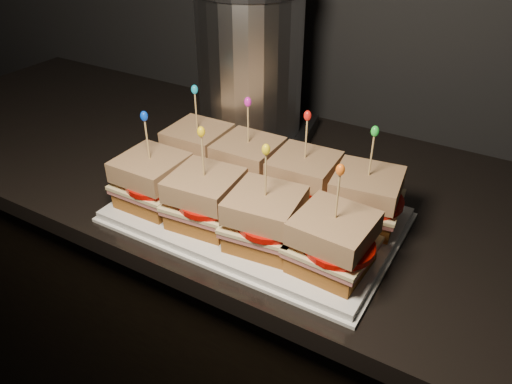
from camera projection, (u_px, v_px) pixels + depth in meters
The scene contains 62 objects.
granite_slab at pixel (417, 229), 0.86m from camera, with size 2.48×0.63×0.03m, color black.
platter at pixel (256, 215), 0.85m from camera, with size 0.46×0.28×0.02m, color white.
platter_rim at pixel (256, 218), 0.85m from camera, with size 0.47×0.30×0.01m, color white.
sandwich_0_bread_bot at pixel (200, 163), 0.95m from camera, with size 0.10×0.10×0.03m, color brown.
sandwich_0_ham at pixel (199, 154), 0.94m from camera, with size 0.11×0.11×0.01m, color #B15C5B.
sandwich_0_cheese at pixel (199, 151), 0.94m from camera, with size 0.11×0.11×0.01m, color beige.
sandwich_0_tomato at pixel (202, 150), 0.92m from camera, with size 0.10×0.10×0.01m, color #BF0B04.
sandwich_0_bread_top at pixel (198, 137), 0.92m from camera, with size 0.10×0.10×0.03m, color brown.
sandwich_0_pick at pixel (196, 113), 0.90m from camera, with size 0.00×0.00×0.09m, color tan.
sandwich_0_frill at pixel (194, 89), 0.87m from camera, with size 0.01×0.01×0.02m, color #14A2C9.
sandwich_1_bread_bot at pixel (249, 178), 0.90m from camera, with size 0.10×0.10×0.03m, color brown.
sandwich_1_ham at pixel (248, 169), 0.90m from camera, with size 0.11×0.11×0.01m, color #B15C5B.
sandwich_1_cheese at pixel (248, 166), 0.89m from camera, with size 0.11×0.11×0.01m, color beige.
sandwich_1_tomato at pixel (252, 165), 0.88m from camera, with size 0.10×0.10×0.01m, color #BF0B04.
sandwich_1_bread_top at pixel (248, 151), 0.88m from camera, with size 0.10×0.10×0.03m, color brown.
sandwich_1_pick at pixel (248, 127), 0.85m from camera, with size 0.00×0.00×0.09m, color tan.
sandwich_1_frill at pixel (248, 102), 0.83m from camera, with size 0.01×0.01×0.02m, color #D11FB0.
sandwich_2_bread_bot at pixel (303, 194), 0.86m from camera, with size 0.10×0.10×0.03m, color brown.
sandwich_2_ham at pixel (303, 185), 0.85m from camera, with size 0.11×0.11×0.01m, color #B15C5B.
sandwich_2_cheese at pixel (304, 182), 0.84m from camera, with size 0.11×0.11×0.01m, color beige.
sandwich_2_tomato at pixel (309, 182), 0.83m from camera, with size 0.10×0.10×0.01m, color #BF0B04.
sandwich_2_bread_top at pixel (304, 167), 0.83m from camera, with size 0.10×0.10×0.03m, color brown.
sandwich_2_pick at pixel (306, 141), 0.80m from camera, with size 0.00×0.00×0.09m, color tan.
sandwich_2_frill at pixel (308, 116), 0.78m from camera, with size 0.01×0.01×0.02m, color red.
sandwich_3_bread_bot at pixel (363, 213), 0.81m from camera, with size 0.10×0.10×0.03m, color brown.
sandwich_3_ham at pixel (365, 204), 0.80m from camera, with size 0.11×0.11×0.01m, color #B15C5B.
sandwich_3_cheese at pixel (365, 200), 0.80m from camera, with size 0.11×0.11×0.01m, color beige.
sandwich_3_tomato at pixel (372, 200), 0.78m from camera, with size 0.10×0.10×0.01m, color #BF0B04.
sandwich_3_bread_top at pixel (367, 184), 0.78m from camera, with size 0.10×0.10×0.03m, color brown.
sandwich_3_pick at pixel (371, 158), 0.76m from camera, with size 0.00×0.00×0.09m, color tan.
sandwich_3_frill at pixel (375, 131), 0.73m from camera, with size 0.01×0.01×0.02m, color green.
sandwich_4_bread_bot at pixel (154, 195), 0.86m from camera, with size 0.10×0.10×0.03m, color brown.
sandwich_4_ham at pixel (153, 186), 0.85m from camera, with size 0.11×0.11×0.01m, color #B15C5B.
sandwich_4_cheese at pixel (153, 183), 0.84m from camera, with size 0.11×0.11×0.01m, color beige.
sandwich_4_tomato at pixel (155, 182), 0.83m from camera, with size 0.10×0.10×0.01m, color #BF0B04.
sandwich_4_bread_top at pixel (151, 167), 0.83m from camera, with size 0.10×0.10×0.03m, color brown.
sandwich_4_pick at pixel (147, 142), 0.80m from camera, with size 0.00×0.00×0.09m, color tan.
sandwich_4_frill at pixel (144, 116), 0.78m from camera, with size 0.01×0.01×0.02m, color #073BDB.
sandwich_5_bread_bot at pixel (206, 214), 0.81m from camera, with size 0.10×0.10×0.03m, color brown.
sandwich_5_ham at pixel (206, 204), 0.80m from camera, with size 0.11×0.11×0.01m, color #B15C5B.
sandwich_5_cheese at pixel (206, 201), 0.80m from camera, with size 0.11×0.11×0.01m, color beige.
sandwich_5_tomato at pixel (209, 201), 0.78m from camera, with size 0.10×0.10×0.01m, color #BF0B04.
sandwich_5_bread_top at pixel (205, 185), 0.78m from camera, with size 0.10×0.10×0.03m, color brown.
sandwich_5_pick at pixel (203, 159), 0.75m from camera, with size 0.00×0.00×0.09m, color tan.
sandwich_5_frill at pixel (201, 132), 0.73m from camera, with size 0.01×0.01×0.02m, color yellow.
sandwich_6_bread_bot at pixel (265, 234), 0.76m from camera, with size 0.10×0.10×0.03m, color brown.
sandwich_6_ham at pixel (265, 225), 0.75m from camera, with size 0.11×0.11×0.01m, color #B15C5B.
sandwich_6_cheese at pixel (265, 221), 0.75m from camera, with size 0.11×0.11×0.01m, color beige.
sandwich_6_tomato at pixel (270, 222), 0.74m from camera, with size 0.10×0.10×0.01m, color #BF0B04.
sandwich_6_bread_top at pixel (265, 205), 0.73m from camera, with size 0.10×0.10×0.03m, color brown.
sandwich_6_pick at pixel (266, 178), 0.71m from camera, with size 0.00×0.00×0.09m, color tan.
sandwich_6_frill at pixel (266, 149), 0.68m from camera, with size 0.01×0.01×0.02m, color yellow.
sandwich_7_bread_bot at pixel (331, 258), 0.72m from camera, with size 0.10×0.10×0.03m, color brown.
sandwich_7_ham at pixel (332, 248), 0.71m from camera, with size 0.11×0.11×0.01m, color #B15C5B.
sandwich_7_cheese at pixel (332, 245), 0.70m from camera, with size 0.11×0.11×0.01m, color beige.
sandwich_7_tomato at pixel (339, 245), 0.69m from camera, with size 0.10×0.10×0.01m, color #BF0B04.
sandwich_7_bread_top at pixel (334, 228), 0.69m from camera, with size 0.10×0.10×0.03m, color brown.
sandwich_7_pick at pixel (337, 199), 0.66m from camera, with size 0.00×0.00×0.09m, color tan.
sandwich_7_frill at pixel (340, 170), 0.64m from camera, with size 0.01×0.01×0.02m, color orange.
appliance_base at pixel (250, 133), 1.10m from camera, with size 0.26×0.21×0.03m, color #262628.
appliance_body at pixel (250, 64), 1.01m from camera, with size 0.21×0.21×0.28m, color silver.
appliance at pixel (250, 66), 1.02m from camera, with size 0.26×0.21×0.33m, color silver, non-canonical shape.
Camera 1 is at (-0.16, 0.96, 1.38)m, focal length 35.00 mm.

